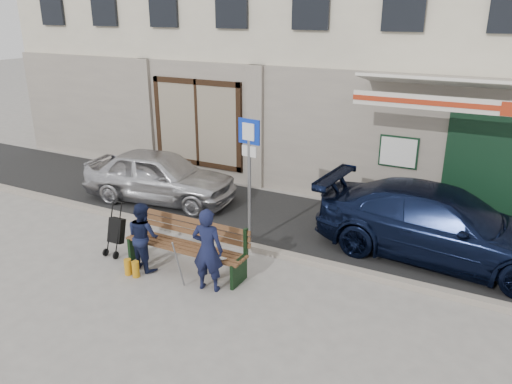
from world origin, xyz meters
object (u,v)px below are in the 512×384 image
Objects in this scene: car_navy at (441,225)px; parking_sign at (249,163)px; woman at (143,236)px; stroller at (116,231)px; bench at (183,246)px; man at (208,250)px; car_silver at (160,176)px.

parking_sign is (-3.46, -1.20, 1.04)m from car_navy.
woman reaches higher than stroller.
man reaches higher than bench.
parking_sign reaches higher than man.
parking_sign is 2.47× the size of stroller.
woman is 1.22× the size of stroller.
parking_sign reaches higher than car_navy.
bench is (-4.05, -2.64, -0.23)m from car_navy.
man is at bearing -26.71° from bench.
car_navy is at bearing 24.28° from stroller.
car_silver reaches higher than bench.
car_silver is 3.63× the size of stroller.
car_silver is 0.80× the size of car_navy.
bench is at bearing 126.90° from car_navy.
bench is 1.88× the size of woman.
woman is at bearing -15.21° from stroller.
man is 1.41× the size of stroller.
car_silver is at bearing 109.29° from stroller.
woman is at bearing -154.55° from car_silver.
car_silver is 3.47m from woman.
stroller is at bearing -175.61° from bench.
car_navy is 3.20× the size of man.
woman is (-4.71, -2.95, -0.05)m from car_navy.
parking_sign is at bearing 113.04° from car_navy.
man is at bearing -9.12° from stroller.
car_navy is (6.61, 0.05, 0.04)m from car_silver.
man reaches higher than stroller.
car_navy reaches higher than woman.
stroller is (-1.50, -0.12, 0.01)m from bench.
car_navy is 4.45m from man.
bench is (2.56, -2.58, -0.19)m from car_silver.
man is (0.80, -0.40, 0.28)m from bench.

